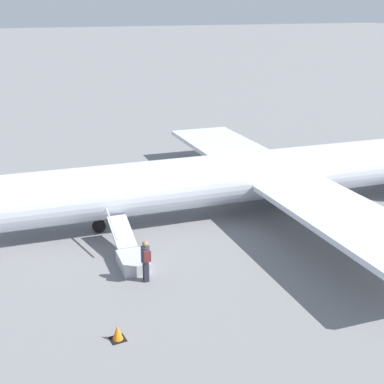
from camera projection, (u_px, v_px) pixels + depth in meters
ground_plane at (254, 211)px, 28.83m from camera, size 600.00×600.00×0.00m
airplane_main at (272, 173)px, 28.47m from camera, size 32.19×24.67×6.85m
boarding_stairs at (130, 256)px, 22.80m from camera, size 1.50×4.11×1.70m
passenger at (146, 258)px, 21.12m from camera, size 0.36×0.55×1.74m
traffic_cone_near_stairs at (118, 333)px, 17.58m from camera, size 0.49×0.49×0.54m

